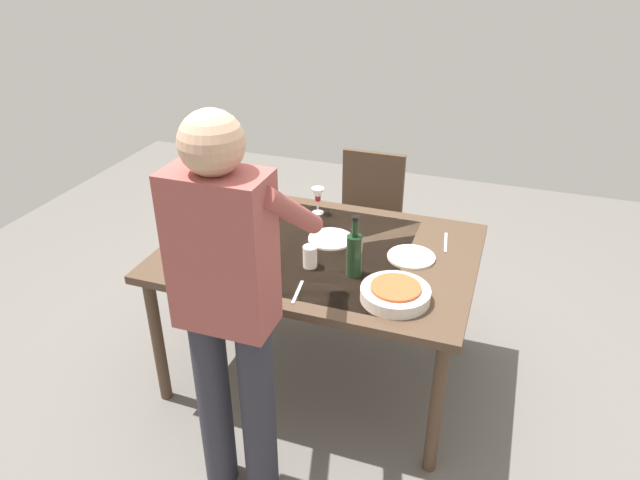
# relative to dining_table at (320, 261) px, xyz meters

# --- Properties ---
(ground_plane) EXTENTS (6.00, 6.00, 0.00)m
(ground_plane) POSITION_rel_dining_table_xyz_m (0.00, 0.00, -0.70)
(ground_plane) COLOR #66605B
(dining_table) EXTENTS (1.52, 1.07, 0.77)m
(dining_table) POSITION_rel_dining_table_xyz_m (0.00, 0.00, 0.00)
(dining_table) COLOR #4C3828
(dining_table) RESTS_ON ground_plane
(chair_near) EXTENTS (0.40, 0.40, 0.91)m
(chair_near) POSITION_rel_dining_table_xyz_m (-0.01, -0.92, -0.17)
(chair_near) COLOR #352114
(chair_near) RESTS_ON ground_plane
(person_server) EXTENTS (0.42, 0.61, 1.69)m
(person_server) POSITION_rel_dining_table_xyz_m (0.08, 0.80, 0.26)
(person_server) COLOR #2D2D38
(person_server) RESTS_ON ground_plane
(wine_bottle) EXTENTS (0.07, 0.07, 0.30)m
(wine_bottle) POSITION_rel_dining_table_xyz_m (-0.22, 0.17, 0.18)
(wine_bottle) COLOR black
(wine_bottle) RESTS_ON dining_table
(wine_glass_left) EXTENTS (0.07, 0.07, 0.15)m
(wine_glass_left) POSITION_rel_dining_table_xyz_m (0.19, 0.23, 0.18)
(wine_glass_left) COLOR white
(wine_glass_left) RESTS_ON dining_table
(wine_glass_right) EXTENTS (0.07, 0.07, 0.15)m
(wine_glass_right) POSITION_rel_dining_table_xyz_m (0.14, -0.37, 0.18)
(wine_glass_right) COLOR white
(wine_glass_right) RESTS_ON dining_table
(water_cup_near_left) EXTENTS (0.08, 0.08, 0.10)m
(water_cup_near_left) POSITION_rel_dining_table_xyz_m (0.60, -0.02, 0.12)
(water_cup_near_left) COLOR silver
(water_cup_near_left) RESTS_ON dining_table
(water_cup_near_right) EXTENTS (0.07, 0.07, 0.11)m
(water_cup_near_right) POSITION_rel_dining_table_xyz_m (-0.01, 0.17, 0.12)
(water_cup_near_right) COLOR silver
(water_cup_near_right) RESTS_ON dining_table
(water_cup_far_left) EXTENTS (0.08, 0.08, 0.10)m
(water_cup_far_left) POSITION_rel_dining_table_xyz_m (0.52, 0.06, 0.12)
(water_cup_far_left) COLOR silver
(water_cup_far_left) RESTS_ON dining_table
(water_cup_far_right) EXTENTS (0.07, 0.07, 0.11)m
(water_cup_far_right) POSITION_rel_dining_table_xyz_m (0.41, -0.27, 0.13)
(water_cup_far_right) COLOR silver
(water_cup_far_right) RESTS_ON dining_table
(serving_bowl_pasta) EXTENTS (0.30, 0.30, 0.07)m
(serving_bowl_pasta) POSITION_rel_dining_table_xyz_m (-0.45, 0.31, 0.10)
(serving_bowl_pasta) COLOR white
(serving_bowl_pasta) RESTS_ON dining_table
(side_bowl_salad) EXTENTS (0.18, 0.18, 0.07)m
(side_bowl_salad) POSITION_rel_dining_table_xyz_m (0.49, 0.35, 0.10)
(side_bowl_salad) COLOR white
(side_bowl_salad) RESTS_ON dining_table
(dinner_plate_near) EXTENTS (0.23, 0.23, 0.01)m
(dinner_plate_near) POSITION_rel_dining_table_xyz_m (-0.44, -0.06, 0.08)
(dinner_plate_near) COLOR white
(dinner_plate_near) RESTS_ON dining_table
(dinner_plate_far) EXTENTS (0.23, 0.23, 0.01)m
(dinner_plate_far) POSITION_rel_dining_table_xyz_m (-0.02, -0.10, 0.08)
(dinner_plate_far) COLOR white
(dinner_plate_far) RESTS_ON dining_table
(table_knife) EXTENTS (0.04, 0.20, 0.00)m
(table_knife) POSITION_rel_dining_table_xyz_m (-0.58, -0.27, 0.07)
(table_knife) COLOR silver
(table_knife) RESTS_ON dining_table
(table_fork) EXTENTS (0.04, 0.18, 0.00)m
(table_fork) POSITION_rel_dining_table_xyz_m (-0.03, 0.40, 0.07)
(table_fork) COLOR silver
(table_fork) RESTS_ON dining_table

